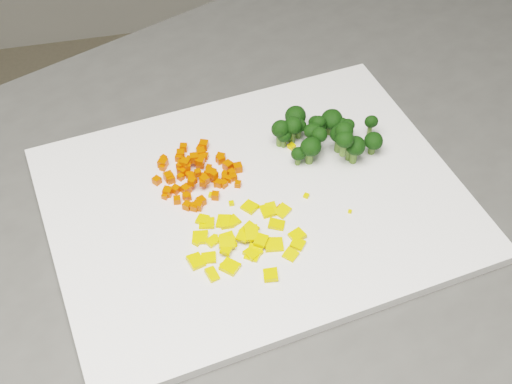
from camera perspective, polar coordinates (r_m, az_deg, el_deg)
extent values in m
cube|color=white|center=(0.74, 0.00, -0.83)|extent=(0.47, 0.39, 0.01)
cube|color=#E53B02|center=(0.76, -5.44, 1.39)|extent=(0.01, 0.01, 0.01)
cube|color=#E53B02|center=(0.77, -7.46, 1.97)|extent=(0.01, 0.01, 0.01)
cube|color=#E53B02|center=(0.78, -4.07, 2.90)|extent=(0.01, 0.01, 0.01)
cube|color=#E53B02|center=(0.72, -4.67, -1.10)|extent=(0.01, 0.01, 0.01)
cube|color=#E53B02|center=(0.74, -5.00, 0.89)|extent=(0.01, 0.01, 0.01)
cube|color=#E53B02|center=(0.74, -7.09, 0.02)|extent=(0.01, 0.01, 0.01)
cube|color=#E53B02|center=(0.76, -3.79, 1.95)|extent=(0.01, 0.01, 0.01)
cube|color=#E53B02|center=(0.79, -4.21, 3.77)|extent=(0.01, 0.01, 0.01)
cube|color=#E53B02|center=(0.75, -3.53, 1.55)|extent=(0.01, 0.01, 0.01)
cube|color=#E53B02|center=(0.76, -1.47, 1.96)|extent=(0.01, 0.01, 0.01)
cube|color=#E53B02|center=(0.76, -7.01, 1.22)|extent=(0.01, 0.01, 0.01)
cube|color=#E53B02|center=(0.75, -4.15, 1.26)|extent=(0.01, 0.01, 0.01)
cube|color=#E53B02|center=(0.78, -6.04, 3.04)|extent=(0.01, 0.01, 0.01)
cube|color=#E53B02|center=(0.74, -5.61, 0.23)|extent=(0.01, 0.01, 0.01)
cube|color=#E53B02|center=(0.77, -4.59, 2.48)|extent=(0.01, 0.01, 0.01)
cube|color=#E53B02|center=(0.76, -5.88, 1.68)|extent=(0.01, 0.01, 0.01)
cube|color=#E53B02|center=(0.75, -5.14, 1.20)|extent=(0.01, 0.01, 0.01)
cube|color=#E53B02|center=(0.76, -3.82, 1.68)|extent=(0.01, 0.01, 0.01)
cube|color=#E53B02|center=(0.78, -6.17, 2.76)|extent=(0.01, 0.01, 0.01)
cube|color=#E53B02|center=(0.75, -2.93, 0.71)|extent=(0.01, 0.01, 0.01)
cube|color=#E53B02|center=(0.75, -3.43, 1.35)|extent=(0.01, 0.01, 0.01)
cube|color=#E53B02|center=(0.74, -5.57, -0.37)|extent=(0.01, 0.01, 0.01)
cube|color=#E53B02|center=(0.77, -4.28, 2.77)|extent=(0.01, 0.01, 0.01)
cube|color=#E53B02|center=(0.74, -3.39, 1.39)|extent=(0.01, 0.01, 0.01)
cube|color=#E53B02|center=(0.79, -5.82, 3.56)|extent=(0.01, 0.01, 0.01)
cube|color=#E53B02|center=(0.76, -6.04, 1.20)|extent=(0.01, 0.01, 0.01)
cube|color=#E53B02|center=(0.73, -6.33, -0.64)|extent=(0.01, 0.01, 0.01)
cube|color=#E53B02|center=(0.73, -3.27, -0.30)|extent=(0.01, 0.01, 0.01)
cube|color=#E53B02|center=(0.74, -1.46, 0.63)|extent=(0.01, 0.01, 0.01)
cube|color=#E53B02|center=(0.75, -2.14, 1.02)|extent=(0.01, 0.01, 0.01)
cube|color=#E53B02|center=(0.74, -4.14, 0.97)|extent=(0.01, 0.01, 0.01)
cube|color=#E53B02|center=(0.76, -5.14, 1.32)|extent=(0.01, 0.01, 0.01)
cube|color=#E53B02|center=(0.74, -7.29, -0.33)|extent=(0.01, 0.01, 0.01)
cube|color=#E53B02|center=(0.73, -4.41, -0.73)|extent=(0.01, 0.01, 0.01)
cube|color=#E53B02|center=(0.77, -7.46, 2.30)|extent=(0.01, 0.01, 0.01)
cube|color=#E53B02|center=(0.79, -4.31, 3.66)|extent=(0.01, 0.01, 0.01)
cube|color=#E53B02|center=(0.76, -4.99, 2.74)|extent=(0.01, 0.01, 0.01)
cube|color=#E53B02|center=(0.73, -5.53, -1.10)|extent=(0.01, 0.01, 0.01)
cube|color=#E53B02|center=(0.77, -5.83, 2.31)|extent=(0.01, 0.01, 0.01)
cube|color=#E53B02|center=(0.77, -2.86, 2.75)|extent=(0.01, 0.01, 0.01)
cube|color=#E53B02|center=(0.75, -3.36, 1.13)|extent=(0.01, 0.01, 0.01)
cube|color=#E53B02|center=(0.78, -4.43, 3.15)|extent=(0.01, 0.01, 0.01)
cube|color=#E53B02|center=(0.76, -4.45, 2.42)|extent=(0.01, 0.01, 0.01)
cube|color=#E53B02|center=(0.74, -2.61, 0.65)|extent=(0.01, 0.01, 0.01)
cube|color=#E53B02|center=(0.74, -5.41, -0.41)|extent=(0.01, 0.01, 0.01)
cube|color=#E53B02|center=(0.76, -5.48, 2.04)|extent=(0.01, 0.01, 0.01)
cube|color=#E53B02|center=(0.75, -6.85, 1.06)|extent=(0.01, 0.01, 0.01)
cube|color=#E53B02|center=(0.75, -4.67, 1.55)|extent=(0.01, 0.01, 0.01)
cube|color=#E53B02|center=(0.78, -4.51, 3.43)|extent=(0.01, 0.01, 0.01)
cube|color=#E53B02|center=(0.78, -7.40, 2.69)|extent=(0.01, 0.01, 0.01)
cube|color=#E53B02|center=(0.75, -3.87, 1.55)|extent=(0.01, 0.01, 0.01)
cube|color=#E53B02|center=(0.76, -2.51, 1.45)|extent=(0.01, 0.01, 0.01)
cube|color=#E53B02|center=(0.75, -1.84, 1.21)|extent=(0.01, 0.01, 0.01)
cube|color=#E53B02|center=(0.75, -3.20, 0.66)|extent=(0.01, 0.01, 0.01)
cube|color=#E53B02|center=(0.75, -3.69, 1.50)|extent=(0.01, 0.01, 0.01)
cube|color=#E53B02|center=(0.76, -1.95, 1.52)|extent=(0.01, 0.01, 0.01)
cube|color=#E53B02|center=(0.74, -5.15, 0.83)|extent=(0.01, 0.01, 0.01)
cube|color=#E53B02|center=(0.75, -7.94, 0.91)|extent=(0.01, 0.01, 0.01)
cube|color=#E53B02|center=(0.76, -5.70, 2.31)|extent=(0.01, 0.01, 0.01)
cube|color=#E53B02|center=(0.76, -6.12, 2.11)|extent=(0.01, 0.01, 0.01)
cube|color=#E53B02|center=(0.77, -2.85, 2.64)|extent=(0.01, 0.01, 0.01)
cube|color=#E53B02|center=(0.77, -6.03, 2.28)|extent=(0.01, 0.01, 0.01)
cube|color=#E53B02|center=(0.74, -6.44, 0.20)|extent=(0.01, 0.01, 0.01)
cube|color=#E53B02|center=(0.75, -2.99, 0.70)|extent=(0.01, 0.01, 0.01)
cube|color=#E53B02|center=(0.72, -4.94, -1.20)|extent=(0.01, 0.01, 0.01)
cube|color=#E53B02|center=(0.76, -4.69, 2.56)|extent=(0.01, 0.01, 0.01)
cube|color=#E53B02|center=(0.74, -5.18, 0.87)|extent=(0.01, 0.01, 0.01)
cube|color=#E53B02|center=(0.76, -5.37, 2.62)|extent=(0.01, 0.01, 0.01)
cube|color=#E53B02|center=(0.76, -2.26, 2.12)|extent=(0.01, 0.01, 0.01)
cube|color=#E53B02|center=(0.75, -2.54, 1.14)|extent=(0.01, 0.01, 0.01)
cube|color=#E53B02|center=(0.77, -4.51, 2.30)|extent=(0.01, 0.01, 0.01)
cube|color=#E53B02|center=(0.74, -5.64, -0.33)|extent=(0.01, 0.01, 0.01)
cube|color=#E53B02|center=(0.74, -4.29, 0.78)|extent=(0.01, 0.01, 0.01)
cube|color=yellow|center=(0.71, 1.65, -2.60)|extent=(0.02, 0.02, 0.01)
cube|color=yellow|center=(0.67, 1.18, -6.65)|extent=(0.02, 0.02, 0.01)
cube|color=yellow|center=(0.70, -4.49, -3.64)|extent=(0.02, 0.02, 0.01)
cube|color=yellow|center=(0.69, 3.36, -4.19)|extent=(0.02, 0.02, 0.01)
cube|color=yellow|center=(0.72, -4.30, -2.19)|extent=(0.02, 0.02, 0.00)
cube|color=yellow|center=(0.72, -0.50, -1.21)|extent=(0.02, 0.02, 0.01)
cube|color=yellow|center=(0.71, -2.61, -2.37)|extent=(0.02, 0.02, 0.01)
cube|color=yellow|center=(0.69, -2.32, -4.43)|extent=(0.02, 0.02, 0.01)
cube|color=yellow|center=(0.71, -1.88, -2.33)|extent=(0.02, 0.02, 0.00)
cube|color=yellow|center=(0.69, -0.36, -3.30)|extent=(0.02, 0.02, 0.01)
cube|color=yellow|center=(0.70, -2.28, -3.84)|extent=(0.02, 0.02, 0.01)
cube|color=yellow|center=(0.68, -4.83, -5.54)|extent=(0.02, 0.02, 0.01)
cube|color=yellow|center=(0.69, 1.44, -4.23)|extent=(0.02, 0.02, 0.01)
cube|color=yellow|center=(0.69, -0.19, -4.89)|extent=(0.02, 0.02, 0.01)
cube|color=yellow|center=(0.71, -3.96, -2.52)|extent=(0.02, 0.02, 0.01)
cube|color=yellow|center=(0.69, -1.08, -3.61)|extent=(0.02, 0.01, 0.00)
cube|color=yellow|center=(0.70, 3.32, -3.49)|extent=(0.02, 0.02, 0.01)
cube|color=yellow|center=(0.68, -2.27, -5.86)|extent=(0.02, 0.02, 0.00)
cube|color=yellow|center=(0.69, 0.42, -3.88)|extent=(0.02, 0.02, 0.00)
cube|color=yellow|center=(0.69, -2.27, -4.03)|extent=(0.02, 0.02, 0.00)
cube|color=yellow|center=(0.68, -3.80, -5.28)|extent=(0.02, 0.01, 0.01)
cube|color=yellow|center=(0.68, -2.09, -5.99)|extent=(0.02, 0.02, 0.00)
cube|color=yellow|center=(0.70, -0.56, -3.06)|extent=(0.02, 0.02, 0.01)
cube|color=yellow|center=(0.71, -2.36, -2.50)|extent=(0.01, 0.01, 0.00)
cube|color=yellow|center=(0.72, 1.25, -1.38)|extent=(0.01, 0.02, 0.01)
cube|color=yellow|center=(0.72, 2.14, -1.53)|extent=(0.02, 0.02, 0.01)
cube|color=yellow|center=(0.69, -2.33, -4.04)|extent=(0.02, 0.02, 0.01)
cube|color=yellow|center=(0.69, -0.25, -4.88)|extent=(0.02, 0.02, 0.01)
cube|color=yellow|center=(0.67, -3.53, -6.60)|extent=(0.01, 0.02, 0.01)
cube|color=yellow|center=(0.70, -3.50, -3.95)|extent=(0.02, 0.02, 0.01)
cube|color=yellow|center=(0.69, 2.79, -5.04)|extent=(0.02, 0.02, 0.01)
cube|color=yellow|center=(0.72, 0.91, -1.52)|extent=(0.01, 0.02, 0.01)
cube|color=yellow|center=(0.70, -3.28, -3.60)|extent=(0.01, 0.01, 0.00)
cube|color=#E53B02|center=(0.72, 1.97, -1.24)|extent=(0.01, 0.01, 0.00)
cube|color=yellow|center=(0.74, -3.59, -0.24)|extent=(0.01, 0.01, 0.00)
cube|color=yellow|center=(0.73, 7.52, -1.55)|extent=(0.01, 0.01, 0.00)
cube|color=yellow|center=(0.79, 2.86, 3.67)|extent=(0.01, 0.01, 0.00)
cube|color=yellow|center=(0.70, -4.75, -4.07)|extent=(0.01, 0.01, 0.00)
cube|color=yellow|center=(0.74, 4.04, -0.29)|extent=(0.01, 0.01, 0.00)
cube|color=yellow|center=(0.73, -1.98, -0.91)|extent=(0.01, 0.01, 0.00)
cube|color=black|center=(0.78, 3.29, 3.03)|extent=(0.01, 0.01, 0.00)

